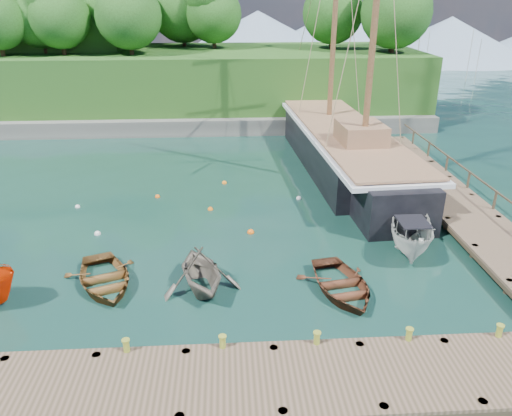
# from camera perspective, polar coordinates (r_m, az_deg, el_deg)

# --- Properties ---
(ground) EXTENTS (160.00, 160.00, 0.00)m
(ground) POSITION_cam_1_polar(r_m,az_deg,el_deg) (20.96, -1.02, -7.97)
(ground) COLOR #123324
(ground) RESTS_ON ground
(dock_near) EXTENTS (20.00, 3.20, 1.10)m
(dock_near) POSITION_cam_1_polar(r_m,az_deg,el_deg) (15.72, 7.82, -18.76)
(dock_near) COLOR #4A3D2A
(dock_near) RESTS_ON ground
(dock_east) EXTENTS (3.20, 24.00, 1.10)m
(dock_east) POSITION_cam_1_polar(r_m,az_deg,el_deg) (29.63, 21.13, 1.10)
(dock_east) COLOR #4A3D2A
(dock_east) RESTS_ON ground
(bollard_0) EXTENTS (0.26, 0.26, 0.45)m
(bollard_0) POSITION_cam_1_polar(r_m,az_deg,el_deg) (17.13, -14.32, -17.12)
(bollard_0) COLOR olive
(bollard_0) RESTS_ON ground
(bollard_1) EXTENTS (0.26, 0.26, 0.45)m
(bollard_1) POSITION_cam_1_polar(r_m,az_deg,el_deg) (16.82, -3.76, -17.18)
(bollard_1) COLOR olive
(bollard_1) RESTS_ON ground
(bollard_2) EXTENTS (0.26, 0.26, 0.45)m
(bollard_2) POSITION_cam_1_polar(r_m,az_deg,el_deg) (17.03, 6.83, -16.70)
(bollard_2) COLOR olive
(bollard_2) RESTS_ON ground
(bollard_3) EXTENTS (0.26, 0.26, 0.45)m
(bollard_3) POSITION_cam_1_polar(r_m,az_deg,el_deg) (17.76, 16.77, -15.74)
(bollard_3) COLOR olive
(bollard_3) RESTS_ON ground
(bollard_4) EXTENTS (0.26, 0.26, 0.45)m
(bollard_4) POSITION_cam_1_polar(r_m,az_deg,el_deg) (18.94, 25.61, -14.51)
(bollard_4) COLOR olive
(bollard_4) RESTS_ON ground
(rowboat_0) EXTENTS (4.23, 4.90, 0.85)m
(rowboat_0) POSITION_cam_1_polar(r_m,az_deg,el_deg) (21.36, -16.87, -8.45)
(rowboat_0) COLOR brown
(rowboat_0) RESTS_ON ground
(rowboat_1) EXTENTS (3.97, 4.31, 1.90)m
(rowboat_1) POSITION_cam_1_polar(r_m,az_deg,el_deg) (20.37, -6.24, -9.16)
(rowboat_1) COLOR #686154
(rowboat_1) RESTS_ON ground
(rowboat_2) EXTENTS (3.60, 4.54, 0.85)m
(rowboat_2) POSITION_cam_1_polar(r_m,az_deg,el_deg) (20.36, 9.70, -9.39)
(rowboat_2) COLOR #502A19
(rowboat_2) RESTS_ON ground
(cabin_boat_white) EXTENTS (3.07, 5.14, 1.86)m
(cabin_boat_white) POSITION_cam_1_polar(r_m,az_deg,el_deg) (24.15, 17.13, -4.56)
(cabin_boat_white) COLOR silver
(cabin_boat_white) RESTS_ON ground
(schooner) EXTENTS (6.27, 28.05, 20.64)m
(schooner) POSITION_cam_1_polar(r_m,az_deg,el_deg) (34.04, 9.90, 6.45)
(schooner) COLOR black
(schooner) RESTS_ON ground
(mooring_buoy_0) EXTENTS (0.32, 0.32, 0.32)m
(mooring_buoy_0) POSITION_cam_1_polar(r_m,az_deg,el_deg) (25.70, -17.65, -2.88)
(mooring_buoy_0) COLOR silver
(mooring_buoy_0) RESTS_ON ground
(mooring_buoy_1) EXTENTS (0.30, 0.30, 0.30)m
(mooring_buoy_1) POSITION_cam_1_polar(r_m,az_deg,el_deg) (27.31, -5.23, -0.20)
(mooring_buoy_1) COLOR orange
(mooring_buoy_1) RESTS_ON ground
(mooring_buoy_2) EXTENTS (0.35, 0.35, 0.35)m
(mooring_buoy_2) POSITION_cam_1_polar(r_m,az_deg,el_deg) (24.64, -0.62, -2.85)
(mooring_buoy_2) COLOR #F7610E
(mooring_buoy_2) RESTS_ON ground
(mooring_buoy_3) EXTENTS (0.30, 0.30, 0.30)m
(mooring_buoy_3) POSITION_cam_1_polar(r_m,az_deg,el_deg) (28.73, 4.91, 1.05)
(mooring_buoy_3) COLOR silver
(mooring_buoy_3) RESTS_ON ground
(mooring_buoy_4) EXTENTS (0.30, 0.30, 0.30)m
(mooring_buoy_4) POSITION_cam_1_polar(r_m,az_deg,el_deg) (29.42, -11.19, 1.22)
(mooring_buoy_4) COLOR orange
(mooring_buoy_4) RESTS_ON ground
(mooring_buoy_5) EXTENTS (0.31, 0.31, 0.31)m
(mooring_buoy_5) POSITION_cam_1_polar(r_m,az_deg,el_deg) (31.02, -3.63, 2.83)
(mooring_buoy_5) COLOR orange
(mooring_buoy_5) RESTS_ON ground
(mooring_buoy_6) EXTENTS (0.27, 0.27, 0.27)m
(mooring_buoy_6) POSITION_cam_1_polar(r_m,az_deg,el_deg) (29.22, -19.72, 0.08)
(mooring_buoy_6) COLOR silver
(mooring_buoy_6) RESTS_ON ground
(headland) EXTENTS (51.00, 19.31, 12.90)m
(headland) POSITION_cam_1_polar(r_m,az_deg,el_deg) (50.98, -18.05, 16.37)
(headland) COLOR #474744
(headland) RESTS_ON ground
(distant_ridge) EXTENTS (117.00, 40.00, 10.00)m
(distant_ridge) POSITION_cam_1_polar(r_m,az_deg,el_deg) (88.24, -0.26, 19.27)
(distant_ridge) COLOR #728CA5
(distant_ridge) RESTS_ON ground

